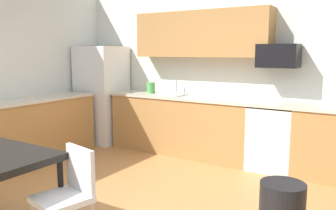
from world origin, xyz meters
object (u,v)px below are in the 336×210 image
(oven_range, at_px, (273,137))
(microwave, at_px, (278,56))
(refrigerator, at_px, (102,94))
(chair_near_table, at_px, (69,190))
(kettle, at_px, (151,88))

(oven_range, xyz_separation_m, microwave, (-0.00, 0.10, 1.12))
(refrigerator, bearing_deg, chair_near_table, -51.78)
(chair_near_table, bearing_deg, oven_range, 73.82)
(oven_range, bearing_deg, refrigerator, -178.52)
(microwave, distance_m, chair_near_table, 3.32)
(refrigerator, bearing_deg, microwave, 3.33)
(refrigerator, distance_m, microwave, 3.18)
(microwave, distance_m, kettle, 2.17)
(chair_near_table, bearing_deg, kettle, 112.72)
(oven_range, xyz_separation_m, chair_near_table, (-0.85, -2.93, 0.05))
(chair_near_table, relative_size, kettle, 4.25)
(chair_near_table, bearing_deg, microwave, 74.33)
(refrigerator, xyz_separation_m, oven_range, (3.09, 0.08, -0.41))
(microwave, xyz_separation_m, kettle, (-2.09, -0.05, -0.55))
(chair_near_table, distance_m, kettle, 3.27)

